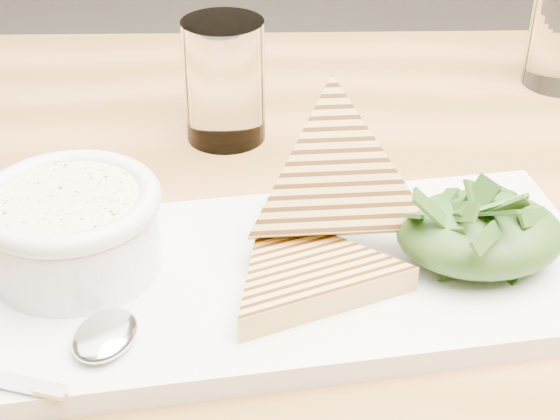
{
  "coord_description": "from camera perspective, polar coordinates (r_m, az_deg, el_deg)",
  "views": [
    {
      "loc": [
        -0.26,
        -0.42,
        1.12
      ],
      "look_at": [
        -0.22,
        0.05,
        0.82
      ],
      "focal_mm": 55.0,
      "sensor_mm": 36.0,
      "label": 1
    }
  ],
  "objects": [
    {
      "name": "salad_base",
      "position": [
        0.58,
        13.16,
        -1.53
      ],
      "size": [
        0.11,
        0.09,
        0.04
      ],
      "primitive_type": "ellipsoid",
      "color": "black",
      "rests_on": "platter"
    },
    {
      "name": "sandwich_lean",
      "position": [
        0.57,
        3.81,
        1.93
      ],
      "size": [
        0.14,
        0.15,
        0.16
      ],
      "primitive_type": null,
      "rotation": [
        0.86,
        0.0,
        0.01
      ],
      "color": "tan",
      "rests_on": "sandwich_flat"
    },
    {
      "name": "sandwich_flat",
      "position": [
        0.55,
        1.75,
        -4.19
      ],
      "size": [
        0.18,
        0.18,
        0.02
      ],
      "primitive_type": null,
      "rotation": [
        0.0,
        0.0,
        0.35
      ],
      "color": "tan",
      "rests_on": "platter"
    },
    {
      "name": "table_top",
      "position": [
        0.63,
        10.42,
        -4.51
      ],
      "size": [
        1.34,
        0.93,
        0.04
      ],
      "primitive_type": "cube",
      "rotation": [
        0.0,
        0.0,
        -0.05
      ],
      "color": "#A86B3A",
      "rests_on": "ground"
    },
    {
      "name": "arugula_pile",
      "position": [
        0.57,
        13.23,
        -1.07
      ],
      "size": [
        0.11,
        0.1,
        0.05
      ],
      "primitive_type": null,
      "color": "#345C1F",
      "rests_on": "platter"
    },
    {
      "name": "platter",
      "position": [
        0.57,
        0.14,
        -4.59
      ],
      "size": [
        0.44,
        0.23,
        0.02
      ],
      "primitive_type": "cube",
      "rotation": [
        0.0,
        0.0,
        0.1
      ],
      "color": "white",
      "rests_on": "table_top"
    },
    {
      "name": "glass_near",
      "position": [
        0.74,
        -3.72,
        8.56
      ],
      "size": [
        0.07,
        0.07,
        0.11
      ],
      "primitive_type": "cylinder",
      "color": "white",
      "rests_on": "table_top"
    },
    {
      "name": "soup",
      "position": [
        0.56,
        -13.87,
        0.46
      ],
      "size": [
        0.09,
        0.09,
        0.01
      ],
      "primitive_type": "cylinder",
      "color": "beige",
      "rests_on": "soup_bowl"
    },
    {
      "name": "spoon_bowl",
      "position": [
        0.52,
        -11.54,
        -8.16
      ],
      "size": [
        0.05,
        0.06,
        0.01
      ],
      "primitive_type": "ellipsoid",
      "rotation": [
        0.0,
        0.0,
        -0.35
      ],
      "color": "silver",
      "rests_on": "platter"
    },
    {
      "name": "bowl_rim",
      "position": [
        0.56,
        -13.9,
        0.63
      ],
      "size": [
        0.12,
        0.12,
        0.01
      ],
      "primitive_type": "torus",
      "color": "white",
      "rests_on": "soup_bowl"
    },
    {
      "name": "soup_bowl",
      "position": [
        0.57,
        -13.52,
        -1.83
      ],
      "size": [
        0.11,
        0.11,
        0.04
      ],
      "primitive_type": "cylinder",
      "color": "white",
      "rests_on": "platter"
    }
  ]
}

